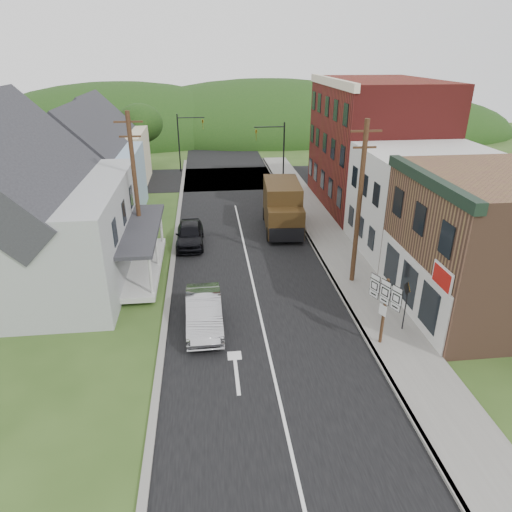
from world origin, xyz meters
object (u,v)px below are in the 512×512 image
object	(u,v)px
silver_sedan	(204,312)
dark_sedan	(190,234)
delivery_van	(282,207)
route_sign_cluster	(384,302)
warning_sign	(406,299)

from	to	relation	value
silver_sedan	dark_sedan	distance (m)	10.17
delivery_van	route_sign_cluster	distance (m)	14.79
route_sign_cluster	delivery_van	bearing A→B (deg)	74.06
warning_sign	silver_sedan	bearing A→B (deg)	170.94
dark_sedan	silver_sedan	bearing A→B (deg)	-84.86
silver_sedan	dark_sedan	bearing A→B (deg)	93.73
dark_sedan	delivery_van	world-z (taller)	delivery_van
dark_sedan	route_sign_cluster	distance (m)	15.26
silver_sedan	delivery_van	world-z (taller)	delivery_van
silver_sedan	dark_sedan	size ratio (longest dim) A/B	1.05
delivery_van	route_sign_cluster	size ratio (longest dim) A/B	1.97
dark_sedan	delivery_van	bearing A→B (deg)	18.04
silver_sedan	delivery_van	size ratio (longest dim) A/B	0.76
dark_sedan	warning_sign	bearing A→B (deg)	-48.91
silver_sedan	route_sign_cluster	size ratio (longest dim) A/B	1.49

